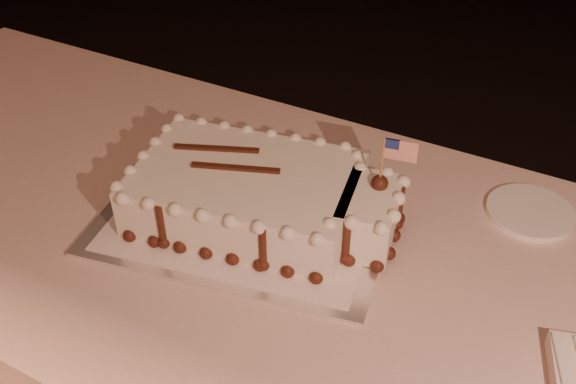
% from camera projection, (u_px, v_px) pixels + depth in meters
% --- Properties ---
extents(cake_board, '(0.55, 0.45, 0.01)m').
position_uv_depth(cake_board, '(248.00, 215.00, 1.12)').
color(cake_board, silver).
rests_on(cake_board, banquet_table).
extents(doily, '(0.49, 0.41, 0.00)m').
position_uv_depth(doily, '(248.00, 213.00, 1.12)').
color(doily, white).
rests_on(doily, cake_board).
extents(sheet_cake, '(0.48, 0.32, 0.18)m').
position_uv_depth(sheet_cake, '(261.00, 195.00, 1.08)').
color(sheet_cake, white).
rests_on(sheet_cake, doily).
extents(side_plate, '(0.15, 0.15, 0.01)m').
position_uv_depth(side_plate, '(530.00, 212.00, 1.12)').
color(side_plate, white).
rests_on(side_plate, banquet_table).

